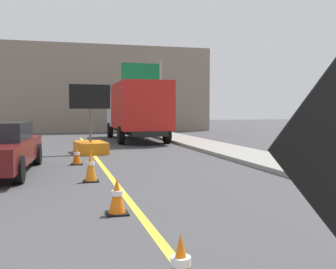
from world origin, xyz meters
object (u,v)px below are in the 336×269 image
Objects in this scene: traffic_cone_mid_lane at (117,196)px; traffic_cone_near_sign at (181,266)px; arrow_board_trailer at (90,141)px; box_truck at (137,109)px; traffic_cone_far_lane at (91,166)px; traffic_cone_curbside at (77,155)px; highway_guide_sign at (149,84)px.

traffic_cone_near_sign is at bearing -87.19° from traffic_cone_mid_lane.
box_truck is at bearing 62.67° from arrow_board_trailer.
traffic_cone_mid_lane is at bearing -86.61° from traffic_cone_far_lane.
traffic_cone_curbside is at bearing 93.28° from traffic_cone_near_sign.
box_truck is 9.73m from traffic_cone_curbside.
traffic_cone_curbside is (-0.20, 3.10, -0.08)m from traffic_cone_far_lane.
box_truck is at bearing 67.85° from traffic_cone_curbside.
highway_guide_sign reaches higher than box_truck.
traffic_cone_far_lane reaches higher than traffic_cone_mid_lane.
highway_guide_sign is 8.32× the size of traffic_cone_curbside.
arrow_board_trailer is 4.50× the size of traffic_cone_curbside.
traffic_cone_mid_lane is at bearing -86.49° from traffic_cone_curbside.
box_truck reaches higher than traffic_cone_curbside.
traffic_cone_near_sign is at bearing -86.72° from traffic_cone_curbside.
traffic_cone_far_lane is (-3.43, -12.02, -1.34)m from box_truck.
box_truck is 9.97× the size of traffic_cone_far_lane.
arrow_board_trailer is 4.47× the size of traffic_cone_near_sign.
traffic_cone_mid_lane reaches higher than traffic_cone_curbside.
traffic_cone_near_sign is at bearing -90.62° from arrow_board_trailer.
traffic_cone_curbside is (-0.53, 9.31, -0.00)m from traffic_cone_near_sign.
traffic_cone_near_sign is (-4.90, -23.05, -3.13)m from highway_guide_sign.
traffic_cone_curbside is at bearing -112.15° from box_truck.
traffic_cone_mid_lane is at bearing -102.10° from box_truck.
arrow_board_trailer is at bearing -114.28° from highway_guide_sign.
highway_guide_sign reaches higher than traffic_cone_mid_lane.
traffic_cone_mid_lane is 3.13m from traffic_cone_far_lane.
traffic_cone_mid_lane is 6.24m from traffic_cone_curbside.
traffic_cone_mid_lane is (-5.05, -19.97, -3.12)m from highway_guide_sign.
box_truck reaches higher than traffic_cone_near_sign.
traffic_cone_curbside is at bearing -101.86° from arrow_board_trailer.
box_truck is 5.43m from highway_guide_sign.
traffic_cone_far_lane is at bearing -94.29° from arrow_board_trailer.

